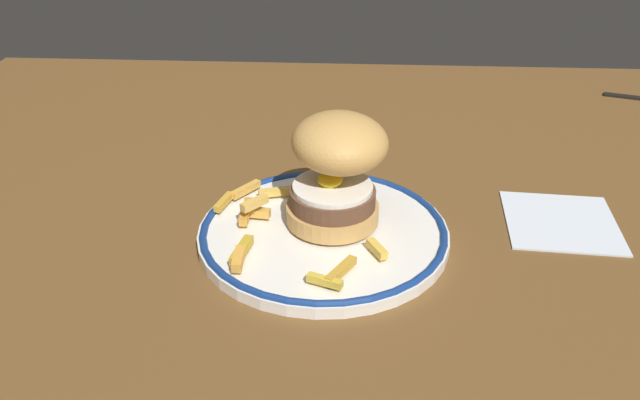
{
  "coord_description": "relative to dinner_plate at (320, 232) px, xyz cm",
  "views": [
    {
      "loc": [
        0.35,
        -59.64,
        36.84
      ],
      "look_at": [
        -2.95,
        -3.08,
        4.6
      ],
      "focal_mm": 36.73,
      "sensor_mm": 36.0,
      "label": 1
    }
  ],
  "objects": [
    {
      "name": "ground_plane",
      "position": [
        2.95,
        3.08,
        -2.84
      ],
      "size": [
        129.71,
        109.56,
        4.0
      ],
      "primitive_type": "cube",
      "color": "brown"
    },
    {
      "name": "dinner_plate",
      "position": [
        0.0,
        0.0,
        0.0
      ],
      "size": [
        25.63,
        25.63,
        1.6
      ],
      "color": "white",
      "rests_on": "ground_plane"
    },
    {
      "name": "burger",
      "position": [
        1.23,
        1.96,
        6.46
      ],
      "size": [
        13.3,
        13.48,
        11.28
      ],
      "color": "tan",
      "rests_on": "dinner_plate"
    },
    {
      "name": "fries_pile",
      "position": [
        -4.28,
        0.8,
        1.3
      ],
      "size": [
        18.12,
        24.08,
        2.48
      ],
      "color": "gold",
      "rests_on": "dinner_plate"
    },
    {
      "name": "napkin",
      "position": [
        25.3,
        4.67,
        -0.64
      ],
      "size": [
        12.43,
        12.7,
        0.4
      ],
      "primitive_type": "cube",
      "rotation": [
        0.0,
        0.0,
        -0.07
      ],
      "color": "silver",
      "rests_on": "ground_plane"
    }
  ]
}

